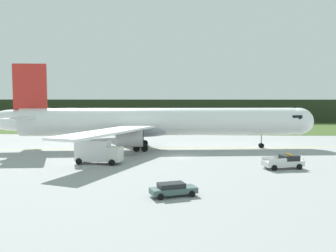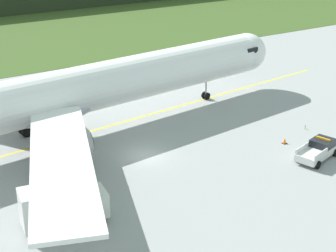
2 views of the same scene
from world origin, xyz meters
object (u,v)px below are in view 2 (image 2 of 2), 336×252
at_px(ops_pickup_truck, 318,150).
at_px(apron_cone, 285,141).
at_px(catering_truck, 61,205).
at_px(airliner, 65,95).

bearing_deg(ops_pickup_truck, apron_cone, 93.47).
xyz_separation_m(ops_pickup_truck, catering_truck, (-25.63, 2.31, 0.89)).
bearing_deg(catering_truck, apron_cone, 4.52).
relative_size(ops_pickup_truck, apron_cone, 9.41).
distance_m(airliner, apron_cone, 23.29).
height_order(airliner, apron_cone, airliner).
bearing_deg(airliner, catering_truck, -114.17).
bearing_deg(airliner, ops_pickup_truck, -43.75).
height_order(catering_truck, apron_cone, catering_truck).
height_order(ops_pickup_truck, catering_truck, catering_truck).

